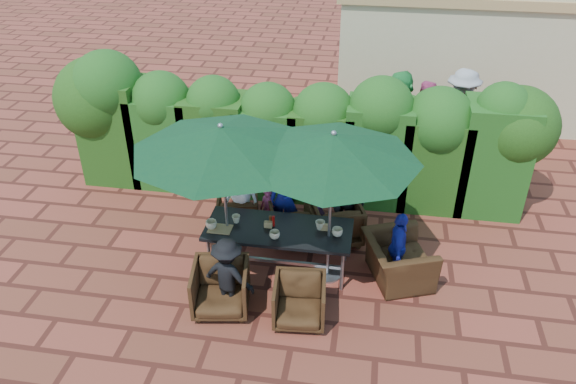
% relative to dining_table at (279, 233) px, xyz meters
% --- Properties ---
extents(ground, '(80.00, 80.00, 0.00)m').
position_rel_dining_table_xyz_m(ground, '(-0.11, 0.03, -0.67)').
color(ground, brown).
rests_on(ground, ground).
extents(dining_table, '(2.22, 0.90, 0.75)m').
position_rel_dining_table_xyz_m(dining_table, '(0.00, 0.00, 0.00)').
color(dining_table, black).
rests_on(dining_table, ground).
extents(umbrella_left, '(2.60, 2.60, 2.46)m').
position_rel_dining_table_xyz_m(umbrella_left, '(-0.78, -0.07, 1.54)').
color(umbrella_left, gray).
rests_on(umbrella_left, ground).
extents(umbrella_right, '(2.45, 2.45, 2.46)m').
position_rel_dining_table_xyz_m(umbrella_right, '(0.77, -0.05, 1.54)').
color(umbrella_right, gray).
rests_on(umbrella_right, ground).
extents(chair_far_left, '(0.80, 0.77, 0.70)m').
position_rel_dining_table_xyz_m(chair_far_left, '(-0.90, 1.01, -0.32)').
color(chair_far_left, black).
rests_on(chair_far_left, ground).
extents(chair_far_mid, '(0.86, 0.83, 0.70)m').
position_rel_dining_table_xyz_m(chair_far_mid, '(0.05, 0.85, -0.32)').
color(chair_far_mid, black).
rests_on(chair_far_mid, ground).
extents(chair_far_right, '(0.98, 0.95, 0.80)m').
position_rel_dining_table_xyz_m(chair_far_right, '(0.81, 0.89, -0.27)').
color(chair_far_right, black).
rests_on(chair_far_right, ground).
extents(chair_near_left, '(0.88, 0.84, 0.80)m').
position_rel_dining_table_xyz_m(chair_near_left, '(-0.65, -1.02, -0.27)').
color(chair_near_left, black).
rests_on(chair_near_left, ground).
extents(chair_near_right, '(0.76, 0.72, 0.73)m').
position_rel_dining_table_xyz_m(chair_near_right, '(0.48, -1.07, -0.31)').
color(chair_near_right, black).
rests_on(chair_near_right, ground).
extents(chair_end_right, '(1.00, 1.21, 0.91)m').
position_rel_dining_table_xyz_m(chair_end_right, '(1.82, 0.06, -0.22)').
color(chair_end_right, black).
rests_on(chair_end_right, ground).
extents(adult_far_left, '(0.65, 0.43, 1.23)m').
position_rel_dining_table_xyz_m(adult_far_left, '(-0.79, 0.91, -0.06)').
color(adult_far_left, white).
rests_on(adult_far_left, ground).
extents(adult_far_mid, '(0.49, 0.40, 1.32)m').
position_rel_dining_table_xyz_m(adult_far_mid, '(-0.08, 0.99, -0.02)').
color(adult_far_mid, '#1F26A8').
rests_on(adult_far_mid, ground).
extents(adult_far_right, '(0.69, 0.51, 1.30)m').
position_rel_dining_table_xyz_m(adult_far_right, '(0.94, 1.04, -0.02)').
color(adult_far_right, black).
rests_on(adult_far_right, ground).
extents(adult_near_left, '(0.82, 0.52, 1.18)m').
position_rel_dining_table_xyz_m(adult_near_left, '(-0.53, -1.00, -0.09)').
color(adult_near_left, black).
rests_on(adult_near_left, ground).
extents(adult_end_right, '(0.35, 0.69, 1.17)m').
position_rel_dining_table_xyz_m(adult_end_right, '(1.80, 0.04, -0.09)').
color(adult_end_right, '#1F26A8').
rests_on(adult_end_right, ground).
extents(child_left, '(0.35, 0.31, 0.80)m').
position_rel_dining_table_xyz_m(child_left, '(-0.36, 0.99, -0.27)').
color(child_left, '#C54581').
rests_on(child_left, ground).
extents(child_right, '(0.38, 0.34, 0.89)m').
position_rel_dining_table_xyz_m(child_right, '(0.46, 1.12, -0.23)').
color(child_right, '#944AA1').
rests_on(child_right, ground).
extents(pedestrian_a, '(1.81, 1.36, 1.85)m').
position_rel_dining_table_xyz_m(pedestrian_a, '(1.78, 4.22, 0.25)').
color(pedestrian_a, green).
rests_on(pedestrian_a, ground).
extents(pedestrian_b, '(0.83, 0.57, 1.62)m').
position_rel_dining_table_xyz_m(pedestrian_b, '(2.28, 4.36, 0.14)').
color(pedestrian_b, '#C54581').
rests_on(pedestrian_b, ground).
extents(pedestrian_c, '(1.29, 1.19, 1.89)m').
position_rel_dining_table_xyz_m(pedestrian_c, '(3.03, 4.38, 0.27)').
color(pedestrian_c, '#9B9CA4').
rests_on(pedestrian_c, ground).
extents(cup_a, '(0.17, 0.17, 0.13)m').
position_rel_dining_table_xyz_m(cup_a, '(-1.00, -0.16, 0.14)').
color(cup_a, beige).
rests_on(cup_a, dining_table).
extents(cup_b, '(0.13, 0.13, 0.12)m').
position_rel_dining_table_xyz_m(cup_b, '(-0.67, 0.06, 0.14)').
color(cup_b, beige).
rests_on(cup_b, dining_table).
extents(cup_c, '(0.15, 0.15, 0.12)m').
position_rel_dining_table_xyz_m(cup_c, '(-0.01, -0.25, 0.14)').
color(cup_c, beige).
rests_on(cup_c, dining_table).
extents(cup_d, '(0.15, 0.15, 0.14)m').
position_rel_dining_table_xyz_m(cup_d, '(0.62, 0.09, 0.14)').
color(cup_d, beige).
rests_on(cup_d, dining_table).
extents(cup_e, '(0.16, 0.16, 0.13)m').
position_rel_dining_table_xyz_m(cup_e, '(0.89, -0.04, 0.14)').
color(cup_e, beige).
rests_on(cup_e, dining_table).
extents(ketchup_bottle, '(0.04, 0.04, 0.17)m').
position_rel_dining_table_xyz_m(ketchup_bottle, '(-0.09, 0.06, 0.16)').
color(ketchup_bottle, '#B20C0A').
rests_on(ketchup_bottle, dining_table).
extents(sauce_bottle, '(0.04, 0.04, 0.17)m').
position_rel_dining_table_xyz_m(sauce_bottle, '(-0.14, 0.06, 0.16)').
color(sauce_bottle, '#4C230C').
rests_on(sauce_bottle, dining_table).
extents(serving_tray, '(0.35, 0.25, 0.02)m').
position_rel_dining_table_xyz_m(serving_tray, '(-0.86, -0.16, 0.08)').
color(serving_tray, '#9F7C4D').
rests_on(serving_tray, dining_table).
extents(number_block_left, '(0.12, 0.06, 0.10)m').
position_rel_dining_table_xyz_m(number_block_left, '(-0.16, 0.01, 0.13)').
color(number_block_left, tan).
rests_on(number_block_left, dining_table).
extents(number_block_right, '(0.12, 0.06, 0.10)m').
position_rel_dining_table_xyz_m(number_block_right, '(0.69, 0.08, 0.13)').
color(number_block_right, tan).
rests_on(number_block_right, dining_table).
extents(hedge_wall, '(9.10, 1.60, 2.57)m').
position_rel_dining_table_xyz_m(hedge_wall, '(-0.34, 2.35, 0.65)').
color(hedge_wall, '#18390F').
rests_on(hedge_wall, ground).
extents(building, '(6.20, 3.08, 3.20)m').
position_rel_dining_table_xyz_m(building, '(3.39, 7.02, 0.93)').
color(building, beige).
rests_on(building, ground).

